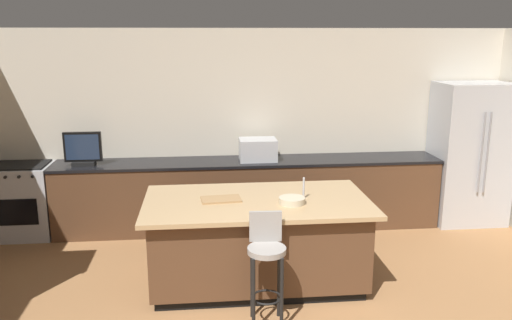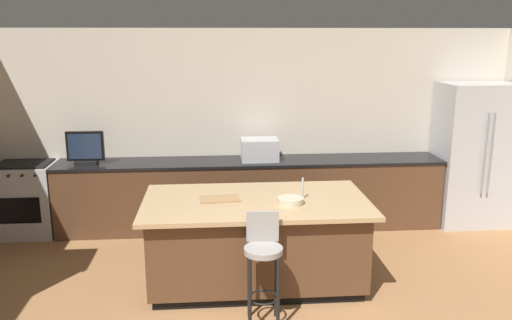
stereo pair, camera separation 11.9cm
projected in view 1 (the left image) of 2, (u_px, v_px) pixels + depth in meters
wall_back at (255, 127)px, 7.14m from camera, size 7.34×0.12×2.61m
counter_back at (249, 194)px, 6.96m from camera, size 5.04×0.62×0.93m
kitchen_island at (257, 241)px, 5.40m from camera, size 2.28×1.26×0.90m
refrigerator at (469, 154)px, 7.10m from camera, size 0.95×0.72×1.91m
range_oven at (24, 200)px, 6.67m from camera, size 0.72×0.63×0.95m
microwave at (258, 150)px, 6.82m from camera, size 0.48×0.36×0.28m
tv_monitor at (83, 150)px, 6.54m from camera, size 0.46×0.16×0.43m
sink_faucet_back at (246, 150)px, 6.91m from camera, size 0.02×0.02×0.24m
sink_faucet_island at (304, 188)px, 5.32m from camera, size 0.02×0.02×0.22m
bar_stool_center at (266, 259)px, 4.61m from camera, size 0.34×0.34×1.01m
fruit_bowl at (292, 200)px, 5.17m from camera, size 0.26×0.26×0.06m
cutting_board at (221, 199)px, 5.28m from camera, size 0.42×0.27×0.02m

